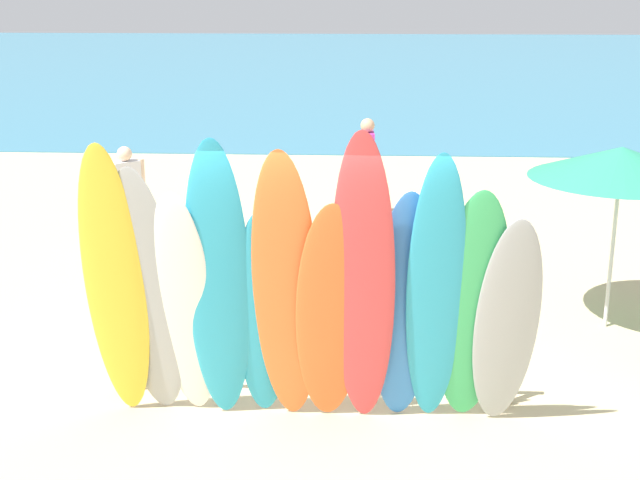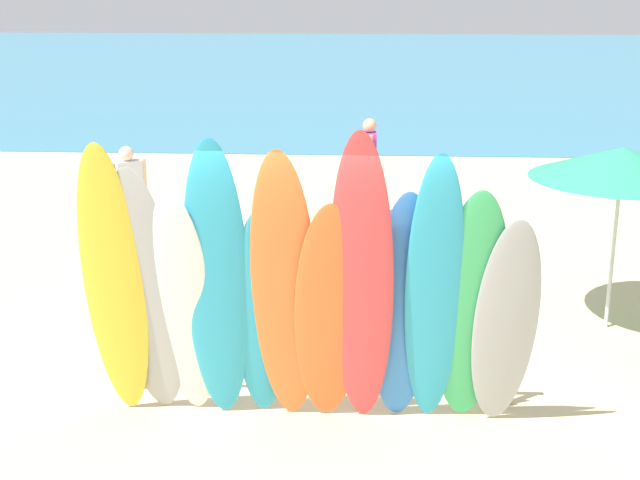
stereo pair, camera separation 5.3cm
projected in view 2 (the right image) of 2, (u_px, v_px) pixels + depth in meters
ground at (350, 135)px, 21.62m from camera, size 60.00×60.00×0.00m
ocean_water at (360, 64)px, 38.31m from camera, size 60.00×40.00×0.02m
surfboard_rack at (313, 350)px, 8.10m from camera, size 3.71×0.07×0.60m
surfboard_yellow_0 at (114, 286)px, 7.39m from camera, size 0.54×0.73×2.58m
surfboard_grey_1 at (147, 296)px, 7.46m from camera, size 0.63×0.73×2.38m
surfboard_white_2 at (184, 307)px, 7.48m from camera, size 0.55×0.70×2.18m
surfboard_teal_3 at (217, 286)px, 7.35m from camera, size 0.58×0.69×2.62m
surfboard_teal_4 at (262, 316)px, 7.52m from camera, size 0.51×0.58×2.01m
surfboard_orange_5 at (285, 292)px, 7.32m from camera, size 0.61×0.71×2.54m
surfboard_orange_6 at (329, 316)px, 7.38m from camera, size 0.64×0.69×2.11m
surfboard_red_7 at (362, 286)px, 7.20m from camera, size 0.58×0.81×2.71m
surfboard_blue_8 at (403, 310)px, 7.41m from camera, size 0.58×0.59×2.18m
surfboard_teal_9 at (434, 296)px, 7.23m from camera, size 0.50×0.79×2.54m
surfboard_green_10 at (471, 311)px, 7.32m from camera, size 0.58×0.72×2.24m
surfboard_grey_11 at (505, 326)px, 7.31m from camera, size 0.57×0.66×2.01m
beachgoer_strolling at (369, 161)px, 14.03m from camera, size 0.42×0.61×1.62m
beachgoer_by_water at (129, 191)px, 12.39m from camera, size 0.46×0.40×1.51m
beach_umbrella at (622, 163)px, 9.36m from camera, size 1.94×1.94×2.04m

